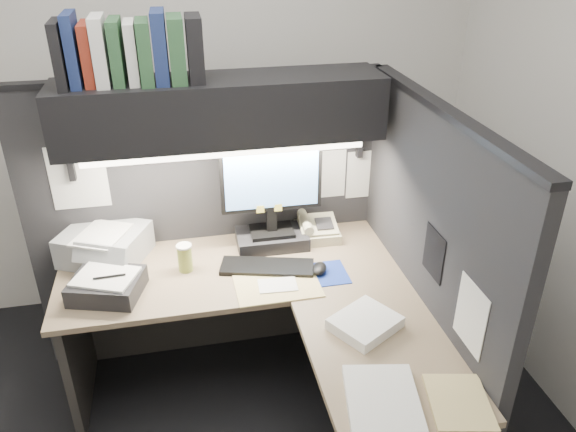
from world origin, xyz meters
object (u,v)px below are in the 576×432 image
object	(u,v)px
keyboard	(267,267)
telephone	(317,230)
overhead_shelf	(221,109)
notebook_stack	(107,286)
coffee_cup	(185,259)
monitor	(272,208)
desk	(317,379)
printer	(105,244)

from	to	relation	value
keyboard	telephone	xyz separation A→B (m)	(0.33, 0.26, 0.03)
telephone	overhead_shelf	bearing A→B (deg)	-175.33
notebook_stack	overhead_shelf	bearing A→B (deg)	26.28
coffee_cup	monitor	bearing A→B (deg)	18.03
overhead_shelf	keyboard	xyz separation A→B (m)	(0.17, -0.24, -0.76)
keyboard	notebook_stack	xyz separation A→B (m)	(-0.77, -0.06, 0.04)
keyboard	overhead_shelf	bearing A→B (deg)	139.69
coffee_cup	desk	bearing A→B (deg)	-47.41
notebook_stack	printer	bearing A→B (deg)	95.16
coffee_cup	printer	bearing A→B (deg)	152.75
overhead_shelf	telephone	bearing A→B (deg)	2.63
monitor	overhead_shelf	bearing A→B (deg)	177.70
monitor	keyboard	bearing A→B (deg)	-105.58
desk	coffee_cup	bearing A→B (deg)	132.59
coffee_cup	printer	world-z (taller)	printer
telephone	coffee_cup	xyz separation A→B (m)	(-0.73, -0.19, 0.02)
overhead_shelf	keyboard	size ratio (longest dim) A/B	3.31
monitor	coffee_cup	xyz separation A→B (m)	(-0.47, -0.15, -0.16)
overhead_shelf	printer	world-z (taller)	overhead_shelf
monitor	keyboard	xyz separation A→B (m)	(-0.07, -0.23, -0.21)
desk	monitor	distance (m)	0.90
printer	notebook_stack	world-z (taller)	printer
keyboard	notebook_stack	world-z (taller)	notebook_stack
overhead_shelf	notebook_stack	distance (m)	0.99
overhead_shelf	monitor	xyz separation A→B (m)	(0.23, -0.01, -0.55)
monitor	keyboard	distance (m)	0.32
printer	notebook_stack	xyz separation A→B (m)	(0.03, -0.34, -0.03)
telephone	coffee_cup	world-z (taller)	coffee_cup
overhead_shelf	notebook_stack	size ratio (longest dim) A/B	4.97
desk	monitor	bearing A→B (deg)	95.28
overhead_shelf	keyboard	bearing A→B (deg)	-55.51
desk	printer	xyz separation A→B (m)	(-0.94, 0.79, 0.37)
desk	monitor	xyz separation A→B (m)	(-0.07, 0.74, 0.51)
overhead_shelf	printer	distance (m)	0.94
desk	overhead_shelf	distance (m)	1.33
desk	monitor	size ratio (longest dim) A/B	3.00
keyboard	telephone	world-z (taller)	telephone
monitor	keyboard	size ratio (longest dim) A/B	1.21
desk	telephone	bearing A→B (deg)	75.99
coffee_cup	notebook_stack	bearing A→B (deg)	-160.00
telephone	keyboard	bearing A→B (deg)	-139.26
coffee_cup	notebook_stack	world-z (taller)	coffee_cup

